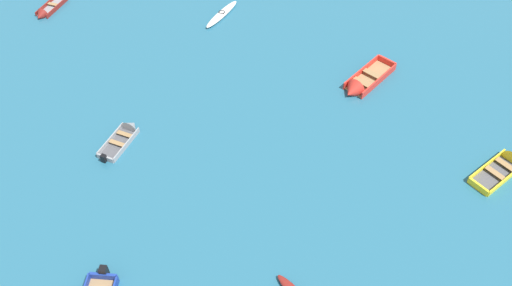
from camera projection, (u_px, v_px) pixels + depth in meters
rowboat_yellow_far_right at (507, 164)px, 27.79m from camera, size 3.09×3.59×1.15m
kayak_white_cluster_inner at (222, 14)px, 37.18m from camera, size 1.59×3.82×0.36m
rowboat_grey_foreground_center at (126, 133)px, 29.31m from camera, size 1.46×3.17×0.99m
rowboat_red_cluster_outer at (360, 85)px, 31.96m from camera, size 3.12×4.41×1.25m
rowboat_maroon_midfield_left at (46, 12)px, 37.41m from camera, size 1.20×3.14×0.88m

